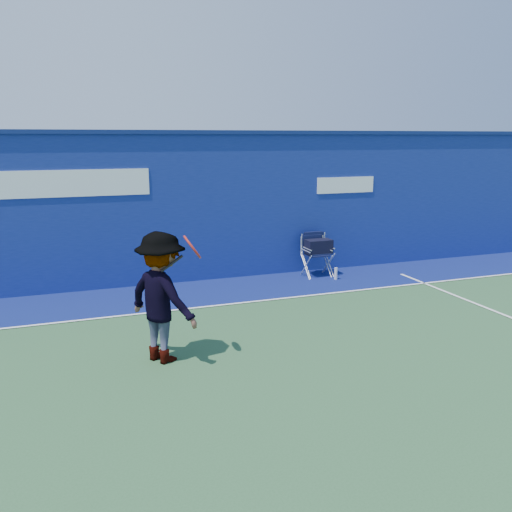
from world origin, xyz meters
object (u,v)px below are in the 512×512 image
object	(u,v)px
directors_chair_left	(318,258)
tennis_player	(162,297)
directors_chair_right	(316,264)
water_bottle	(336,274)

from	to	relation	value
directors_chair_left	tennis_player	world-z (taller)	tennis_player
directors_chair_right	water_bottle	distance (m)	0.51
directors_chair_left	water_bottle	xyz separation A→B (m)	(0.21, -0.46, -0.26)
directors_chair_left	directors_chair_right	size ratio (longest dim) A/B	1.07
directors_chair_left	water_bottle	bearing A→B (deg)	-66.04
water_bottle	tennis_player	xyz separation A→B (m)	(-4.18, -2.94, 0.75)
directors_chair_left	directors_chair_right	distance (m)	0.14
directors_chair_right	water_bottle	size ratio (longest dim) A/B	3.35
directors_chair_right	water_bottle	world-z (taller)	directors_chair_right
directors_chair_right	tennis_player	size ratio (longest dim) A/B	0.50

